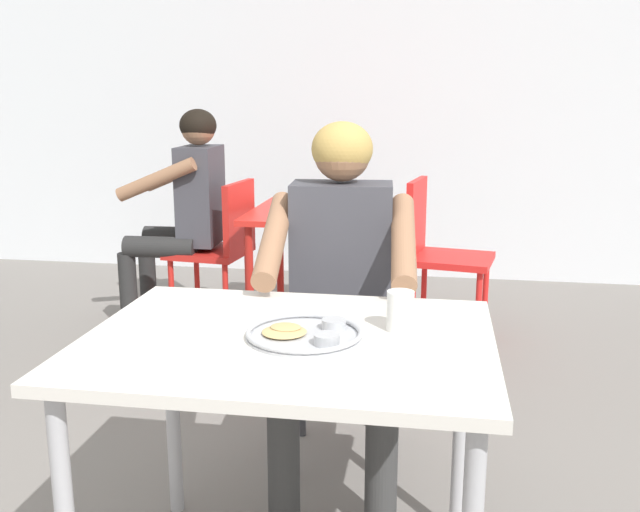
{
  "coord_description": "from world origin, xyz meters",
  "views": [
    {
      "loc": [
        0.3,
        -1.57,
        1.33
      ],
      "look_at": [
        -0.01,
        0.32,
        0.89
      ],
      "focal_mm": 39.8,
      "sensor_mm": 36.0,
      "label": 1
    }
  ],
  "objects_px": {
    "drinking_cup": "(400,310)",
    "patron_background": "(186,199)",
    "table_background_red": "(323,225)",
    "chair_red_left": "(222,243)",
    "diner_foreground": "(340,274)",
    "chair_foreground": "(344,320)",
    "table_foreground": "(289,368)",
    "chair_red_right": "(437,247)",
    "thali_tray": "(306,333)"
  },
  "relations": [
    {
      "from": "diner_foreground",
      "to": "chair_red_right",
      "type": "height_order",
      "value": "diner_foreground"
    },
    {
      "from": "table_foreground",
      "to": "chair_red_right",
      "type": "distance_m",
      "value": 2.21
    },
    {
      "from": "chair_red_right",
      "to": "patron_background",
      "type": "xyz_separation_m",
      "value": [
        -1.42,
        -0.0,
        0.23
      ]
    },
    {
      "from": "chair_foreground",
      "to": "patron_background",
      "type": "distance_m",
      "value": 1.74
    },
    {
      "from": "chair_foreground",
      "to": "table_background_red",
      "type": "distance_m",
      "value": 1.38
    },
    {
      "from": "chair_foreground",
      "to": "table_background_red",
      "type": "height_order",
      "value": "chair_foreground"
    },
    {
      "from": "chair_foreground",
      "to": "table_background_red",
      "type": "bearing_deg",
      "value": 102.51
    },
    {
      "from": "chair_red_left",
      "to": "patron_background",
      "type": "xyz_separation_m",
      "value": [
        -0.21,
        0.02,
        0.24
      ]
    },
    {
      "from": "drinking_cup",
      "to": "thali_tray",
      "type": "bearing_deg",
      "value": -157.74
    },
    {
      "from": "diner_foreground",
      "to": "patron_background",
      "type": "xyz_separation_m",
      "value": [
        -1.1,
        1.56,
        -0.0
      ]
    },
    {
      "from": "patron_background",
      "to": "table_foreground",
      "type": "bearing_deg",
      "value": -64.13
    },
    {
      "from": "diner_foreground",
      "to": "chair_red_right",
      "type": "xyz_separation_m",
      "value": [
        0.32,
        1.56,
        -0.23
      ]
    },
    {
      "from": "diner_foreground",
      "to": "drinking_cup",
      "type": "bearing_deg",
      "value": -66.63
    },
    {
      "from": "table_foreground",
      "to": "table_background_red",
      "type": "relative_size",
      "value": 1.2
    },
    {
      "from": "drinking_cup",
      "to": "chair_red_right",
      "type": "relative_size",
      "value": 0.12
    },
    {
      "from": "drinking_cup",
      "to": "table_background_red",
      "type": "xyz_separation_m",
      "value": [
        -0.54,
        2.09,
        -0.18
      ]
    },
    {
      "from": "drinking_cup",
      "to": "patron_background",
      "type": "bearing_deg",
      "value": 122.48
    },
    {
      "from": "drinking_cup",
      "to": "chair_red_right",
      "type": "distance_m",
      "value": 2.11
    },
    {
      "from": "drinking_cup",
      "to": "diner_foreground",
      "type": "height_order",
      "value": "diner_foreground"
    },
    {
      "from": "table_foreground",
      "to": "drinking_cup",
      "type": "bearing_deg",
      "value": 18.47
    },
    {
      "from": "table_background_red",
      "to": "diner_foreground",
      "type": "bearing_deg",
      "value": -78.76
    },
    {
      "from": "table_foreground",
      "to": "chair_red_left",
      "type": "height_order",
      "value": "chair_red_left"
    },
    {
      "from": "thali_tray",
      "to": "chair_foreground",
      "type": "distance_m",
      "value": 0.87
    },
    {
      "from": "table_foreground",
      "to": "drinking_cup",
      "type": "height_order",
      "value": "drinking_cup"
    },
    {
      "from": "patron_background",
      "to": "diner_foreground",
      "type": "bearing_deg",
      "value": -54.77
    },
    {
      "from": "table_background_red",
      "to": "chair_red_right",
      "type": "relative_size",
      "value": 0.97
    },
    {
      "from": "drinking_cup",
      "to": "chair_foreground",
      "type": "xyz_separation_m",
      "value": [
        -0.24,
        0.75,
        -0.28
      ]
    },
    {
      "from": "table_background_red",
      "to": "chair_red_left",
      "type": "relative_size",
      "value": 1.0
    },
    {
      "from": "chair_red_right",
      "to": "chair_red_left",
      "type": "bearing_deg",
      "value": -178.93
    },
    {
      "from": "chair_red_right",
      "to": "chair_foreground",
      "type": "bearing_deg",
      "value": -103.91
    },
    {
      "from": "thali_tray",
      "to": "chair_foreground",
      "type": "bearing_deg",
      "value": 90.88
    },
    {
      "from": "thali_tray",
      "to": "table_foreground",
      "type": "bearing_deg",
      "value": 177.03
    },
    {
      "from": "drinking_cup",
      "to": "chair_foreground",
      "type": "height_order",
      "value": "chair_foreground"
    },
    {
      "from": "diner_foreground",
      "to": "patron_background",
      "type": "height_order",
      "value": "patron_background"
    },
    {
      "from": "thali_tray",
      "to": "drinking_cup",
      "type": "distance_m",
      "value": 0.25
    },
    {
      "from": "drinking_cup",
      "to": "chair_foreground",
      "type": "relative_size",
      "value": 0.12
    },
    {
      "from": "thali_tray",
      "to": "chair_red_right",
      "type": "bearing_deg",
      "value": 81.67
    },
    {
      "from": "patron_background",
      "to": "chair_red_left",
      "type": "bearing_deg",
      "value": -5.52
    },
    {
      "from": "drinking_cup",
      "to": "patron_background",
      "type": "height_order",
      "value": "patron_background"
    },
    {
      "from": "table_foreground",
      "to": "chair_red_right",
      "type": "bearing_deg",
      "value": 80.52
    },
    {
      "from": "chair_foreground",
      "to": "patron_background",
      "type": "xyz_separation_m",
      "value": [
        -1.09,
        1.34,
        0.23
      ]
    },
    {
      "from": "table_background_red",
      "to": "patron_background",
      "type": "xyz_separation_m",
      "value": [
        -0.79,
        -0.0,
        0.13
      ]
    },
    {
      "from": "table_background_red",
      "to": "patron_background",
      "type": "relative_size",
      "value": 0.68
    },
    {
      "from": "thali_tray",
      "to": "diner_foreground",
      "type": "xyz_separation_m",
      "value": [
        -0.0,
        0.62,
        -0.01
      ]
    },
    {
      "from": "drinking_cup",
      "to": "patron_background",
      "type": "relative_size",
      "value": 0.08
    },
    {
      "from": "chair_red_left",
      "to": "diner_foreground",
      "type": "bearing_deg",
      "value": -59.96
    },
    {
      "from": "table_foreground",
      "to": "chair_red_right",
      "type": "height_order",
      "value": "chair_red_right"
    },
    {
      "from": "diner_foreground",
      "to": "thali_tray",
      "type": "bearing_deg",
      "value": -89.95
    },
    {
      "from": "thali_tray",
      "to": "diner_foreground",
      "type": "distance_m",
      "value": 0.62
    },
    {
      "from": "diner_foreground",
      "to": "chair_red_right",
      "type": "distance_m",
      "value": 1.61
    }
  ]
}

